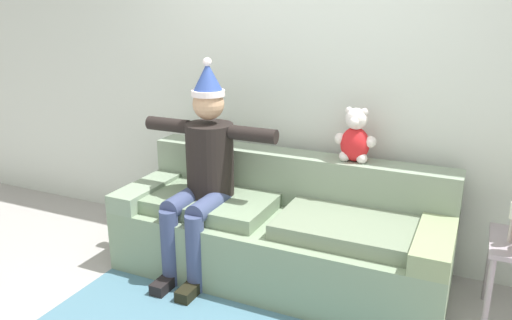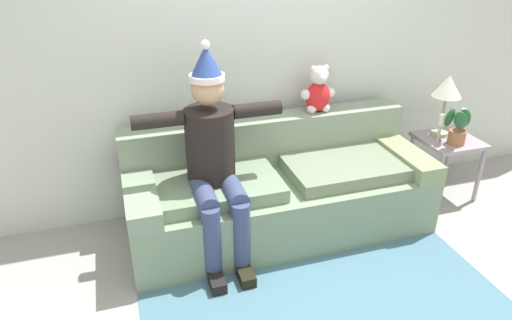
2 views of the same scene
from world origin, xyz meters
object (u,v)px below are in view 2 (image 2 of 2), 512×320
(teddy_bear, at_px, (318,91))
(potted_plant, at_px, (458,126))
(side_table, at_px, (447,148))
(candle_short, at_px, (462,118))
(couch, at_px, (277,189))
(candle_tall, at_px, (441,124))
(person_seated, at_px, (213,155))
(table_lamp, at_px, (448,89))

(teddy_bear, xyz_separation_m, potted_plant, (1.11, -0.35, -0.30))
(side_table, height_order, candle_short, candle_short)
(couch, relative_size, candle_tall, 9.24)
(candle_tall, height_order, candle_short, candle_tall)
(candle_tall, distance_m, candle_short, 0.27)
(potted_plant, xyz_separation_m, candle_tall, (-0.10, 0.08, 0.00))
(side_table, bearing_deg, candle_short, 16.78)
(person_seated, relative_size, candle_short, 6.28)
(candle_tall, bearing_deg, person_seated, -175.04)
(person_seated, distance_m, side_table, 2.13)
(candle_tall, bearing_deg, table_lamp, 48.60)
(couch, height_order, candle_tall, couch)
(table_lamp, bearing_deg, person_seated, -172.13)
(couch, bearing_deg, candle_short, 2.27)
(side_table, xyz_separation_m, table_lamp, (-0.03, 0.09, 0.50))
(teddy_bear, height_order, table_lamp, teddy_bear)
(side_table, bearing_deg, teddy_bear, 167.88)
(couch, height_order, person_seated, person_seated)
(person_seated, bearing_deg, candle_short, 5.90)
(potted_plant, bearing_deg, person_seated, -177.53)
(potted_plant, xyz_separation_m, candle_short, (0.16, 0.14, 0.00))
(person_seated, xyz_separation_m, side_table, (2.09, 0.19, -0.33))
(teddy_bear, distance_m, potted_plant, 1.20)
(table_lamp, relative_size, candle_tall, 2.13)
(table_lamp, bearing_deg, potted_plant, -89.36)
(couch, bearing_deg, person_seated, -162.89)
(person_seated, relative_size, potted_plant, 4.51)
(couch, xyz_separation_m, potted_plant, (1.53, -0.07, 0.37))
(candle_short, bearing_deg, potted_plant, -138.91)
(table_lamp, distance_m, potted_plant, 0.32)
(teddy_bear, relative_size, candle_tall, 1.54)
(candle_tall, bearing_deg, candle_short, 12.75)
(person_seated, bearing_deg, couch, 17.11)
(side_table, xyz_separation_m, candle_short, (0.13, 0.04, 0.25))
(side_table, height_order, candle_tall, candle_tall)
(teddy_bear, xyz_separation_m, side_table, (1.14, -0.24, -0.55))
(candle_tall, relative_size, candle_short, 1.02)
(table_lamp, bearing_deg, candle_tall, -131.40)
(person_seated, distance_m, table_lamp, 2.09)
(side_table, relative_size, potted_plant, 1.59)
(couch, distance_m, teddy_bear, 0.84)
(person_seated, xyz_separation_m, candle_tall, (1.96, 0.17, -0.08))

